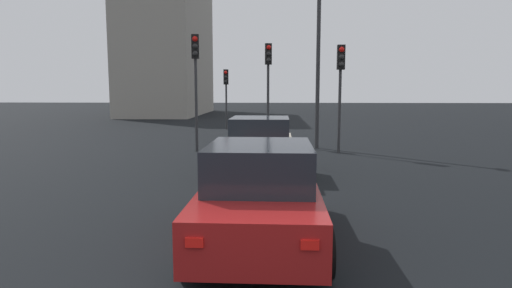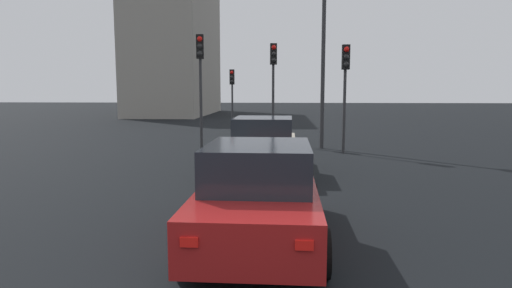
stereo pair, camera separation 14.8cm
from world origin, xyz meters
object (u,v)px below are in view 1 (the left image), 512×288
Objects in this scene: traffic_light_near_right at (268,73)px; street_lamp_kerbside at (318,44)px; traffic_light_near_left at (226,86)px; traffic_light_far_left at (341,76)px; car_beige_lead at (260,146)px; traffic_light_far_right at (196,69)px; car_red_second at (260,195)px.

street_lamp_kerbside is at bearing 49.34° from traffic_light_near_right.
traffic_light_near_left is at bearing -167.78° from traffic_light_near_right.
traffic_light_far_left reaches higher than traffic_light_near_left.
traffic_light_near_right is (6.72, -0.14, 2.37)m from car_beige_lead.
traffic_light_near_right reaches higher than traffic_light_far_left.
car_beige_lead is 0.59× the size of street_lamp_kerbside.
traffic_light_near_left is at bearing -152.59° from traffic_light_far_left.
car_beige_lead is 5.35m from traffic_light_far_left.
traffic_light_far_right reaches higher than traffic_light_near_left.
traffic_light_far_right is (-2.55, 2.73, 0.05)m from traffic_light_near_right.
traffic_light_near_right is 2.62m from street_lamp_kerbside.
traffic_light_far_right is (9.85, 2.76, 2.44)m from car_red_second.
traffic_light_far_left is at bearing -154.21° from street_lamp_kerbside.
traffic_light_near_right reaches higher than car_beige_lead.
traffic_light_near_left reaches higher than car_red_second.
traffic_light_far_left reaches higher than car_red_second.
traffic_light_far_left is at bearing 36.77° from traffic_light_near_right.
traffic_light_near_right is at bearing 20.91° from traffic_light_near_left.
traffic_light_near_right reaches higher than traffic_light_near_left.
car_beige_lead is 5.48m from traffic_light_far_right.
street_lamp_kerbside is at bearing -9.22° from car_red_second.
traffic_light_near_right is 0.62× the size of street_lamp_kerbside.
traffic_light_near_right is 0.98× the size of traffic_light_far_right.
street_lamp_kerbside is at bearing -20.65° from car_beige_lead.
traffic_light_near_left is at bearing 28.99° from street_lamp_kerbside.
traffic_light_far_left is at bearing 79.98° from traffic_light_far_right.
street_lamp_kerbside is (5.43, -2.16, 3.43)m from car_beige_lead.
traffic_light_near_left is 0.51× the size of street_lamp_kerbside.
traffic_light_far_right is at bearing -55.09° from traffic_light_near_right.
traffic_light_far_right reaches higher than traffic_light_far_left.
car_red_second is at bearing -16.60° from traffic_light_far_left.
car_beige_lead is 0.94× the size of traffic_light_far_right.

